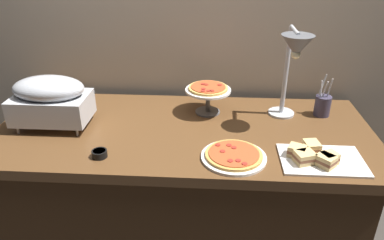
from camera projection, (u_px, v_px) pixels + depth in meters
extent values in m
plane|color=#38332D|center=(185.00, 240.00, 2.19)|extent=(8.00, 8.00, 0.00)
cube|color=tan|center=(190.00, 20.00, 2.09)|extent=(4.40, 0.04, 2.40)
cube|color=brown|center=(184.00, 133.00, 1.86)|extent=(1.90, 0.84, 0.05)
cube|color=#3C2715|center=(184.00, 193.00, 2.03)|extent=(1.75, 0.74, 0.71)
cylinder|color=#B7BABF|center=(18.00, 130.00, 1.79)|extent=(0.01, 0.01, 0.04)
cylinder|color=#B7BABF|center=(77.00, 132.00, 1.77)|extent=(0.01, 0.01, 0.04)
cylinder|color=#B7BABF|center=(35.00, 114.00, 1.96)|extent=(0.01, 0.01, 0.04)
cylinder|color=#B7BABF|center=(89.00, 115.00, 1.94)|extent=(0.01, 0.01, 0.04)
cube|color=#B7BABF|center=(52.00, 107.00, 1.83)|extent=(0.37, 0.23, 0.13)
ellipsoid|color=#B7BABF|center=(48.00, 88.00, 1.78)|extent=(0.35, 0.22, 0.12)
cylinder|color=#B7BABF|center=(281.00, 113.00, 2.00)|extent=(0.14, 0.14, 0.01)
cylinder|color=#B7BABF|center=(286.00, 72.00, 1.89)|extent=(0.02, 0.02, 0.46)
cylinder|color=#B7BABF|center=(295.00, 31.00, 1.71)|extent=(0.02, 0.17, 0.02)
cone|color=#595B60|center=(297.00, 46.00, 1.66)|extent=(0.15, 0.15, 0.10)
sphere|color=#F9EAB2|center=(296.00, 54.00, 1.68)|extent=(0.04, 0.04, 0.04)
cylinder|color=white|center=(234.00, 157.00, 1.60)|extent=(0.29, 0.29, 0.01)
cylinder|color=#C68E42|center=(234.00, 155.00, 1.59)|extent=(0.25, 0.25, 0.01)
cylinder|color=#B74723|center=(234.00, 153.00, 1.59)|extent=(0.22, 0.22, 0.00)
cylinder|color=maroon|center=(234.00, 148.00, 1.63)|extent=(0.02, 0.02, 0.00)
cylinder|color=maroon|center=(238.00, 161.00, 1.53)|extent=(0.02, 0.02, 0.00)
cylinder|color=maroon|center=(218.00, 145.00, 1.65)|extent=(0.02, 0.02, 0.00)
cylinder|color=maroon|center=(229.00, 145.00, 1.64)|extent=(0.02, 0.02, 0.00)
cylinder|color=maroon|center=(230.00, 161.00, 1.53)|extent=(0.02, 0.02, 0.00)
cylinder|color=maroon|center=(223.00, 151.00, 1.60)|extent=(0.02, 0.02, 0.00)
cylinder|color=maroon|center=(245.00, 164.00, 1.51)|extent=(0.02, 0.02, 0.00)
cylinder|color=#595B60|center=(208.00, 102.00, 1.99)|extent=(0.02, 0.02, 0.13)
cylinder|color=#595B60|center=(208.00, 112.00, 2.02)|extent=(0.14, 0.14, 0.01)
cylinder|color=white|center=(208.00, 90.00, 1.96)|extent=(0.25, 0.25, 0.01)
cylinder|color=gold|center=(208.00, 88.00, 1.95)|extent=(0.21, 0.21, 0.01)
cylinder|color=#B74723|center=(208.00, 87.00, 1.95)|extent=(0.19, 0.19, 0.00)
cylinder|color=maroon|center=(212.00, 91.00, 1.89)|extent=(0.02, 0.02, 0.00)
cylinder|color=maroon|center=(203.00, 89.00, 1.91)|extent=(0.02, 0.02, 0.00)
cylinder|color=maroon|center=(220.00, 85.00, 1.97)|extent=(0.02, 0.02, 0.00)
cylinder|color=maroon|center=(203.00, 91.00, 1.89)|extent=(0.02, 0.02, 0.00)
cylinder|color=maroon|center=(203.00, 84.00, 1.98)|extent=(0.02, 0.02, 0.00)
cylinder|color=maroon|center=(206.00, 85.00, 1.97)|extent=(0.02, 0.02, 0.00)
cylinder|color=maroon|center=(208.00, 91.00, 1.89)|extent=(0.02, 0.02, 0.00)
cube|color=white|center=(322.00, 160.00, 1.58)|extent=(0.36, 0.24, 0.01)
cube|color=tan|center=(325.00, 164.00, 1.53)|extent=(0.10, 0.10, 0.02)
cube|color=brown|center=(326.00, 161.00, 1.52)|extent=(0.10, 0.10, 0.01)
cube|color=tan|center=(326.00, 158.00, 1.51)|extent=(0.10, 0.10, 0.02)
cube|color=tan|center=(329.00, 161.00, 1.54)|extent=(0.09, 0.08, 0.02)
cube|color=brown|center=(329.00, 158.00, 1.54)|extent=(0.09, 0.08, 0.01)
cube|color=tan|center=(330.00, 155.00, 1.53)|extent=(0.09, 0.08, 0.02)
cube|color=tan|center=(311.00, 150.00, 1.62)|extent=(0.07, 0.08, 0.02)
cube|color=brown|center=(312.00, 147.00, 1.62)|extent=(0.07, 0.08, 0.01)
cube|color=tan|center=(312.00, 144.00, 1.61)|extent=(0.07, 0.08, 0.02)
cube|color=tan|center=(304.00, 161.00, 1.55)|extent=(0.10, 0.09, 0.02)
cube|color=brown|center=(305.00, 157.00, 1.54)|extent=(0.10, 0.09, 0.01)
cube|color=tan|center=(305.00, 154.00, 1.53)|extent=(0.10, 0.09, 0.02)
cube|color=tan|center=(297.00, 154.00, 1.59)|extent=(0.09, 0.09, 0.02)
cube|color=brown|center=(297.00, 151.00, 1.59)|extent=(0.09, 0.09, 0.01)
cube|color=tan|center=(298.00, 148.00, 1.58)|extent=(0.09, 0.09, 0.02)
cylinder|color=black|center=(99.00, 154.00, 1.60)|extent=(0.07, 0.07, 0.03)
cylinder|color=maroon|center=(99.00, 151.00, 1.60)|extent=(0.06, 0.06, 0.01)
cylinder|color=#383347|center=(322.00, 106.00, 1.96)|extent=(0.08, 0.08, 0.11)
cylinder|color=#B7BABF|center=(320.00, 91.00, 1.94)|extent=(0.05, 0.02, 0.19)
cylinder|color=#B7BABF|center=(328.00, 94.00, 1.93)|extent=(0.02, 0.04, 0.18)
cylinder|color=#B7BABF|center=(321.00, 95.00, 1.94)|extent=(0.01, 0.03, 0.16)
cylinder|color=#B7BABF|center=(323.00, 96.00, 1.93)|extent=(0.03, 0.02, 0.17)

